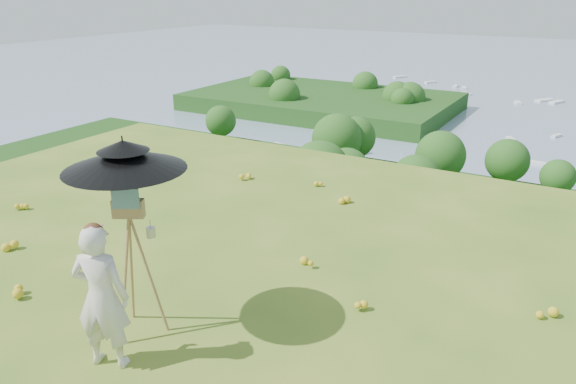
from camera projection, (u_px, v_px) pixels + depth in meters
The scene contains 11 objects.
ground at pixel (156, 304), 6.86m from camera, with size 14.00×14.00×0.00m, color #477120.
shoreline_tier at pixel (538, 279), 80.31m from camera, with size 170.00×28.00×8.00m, color #696354.
peninsula at pixel (322, 94), 177.94m from camera, with size 90.00×60.00×12.00m, color #163B10, non-canonical shape.
slope_trees at pixel (507, 259), 40.51m from camera, with size 110.00×50.00×6.00m, color #215519, non-canonical shape.
harbor_town at pixel (545, 238), 78.04m from camera, with size 110.00×22.00×5.00m, color silver, non-canonical shape.
moored_boats at pixel (533, 128), 155.17m from camera, with size 140.00×140.00×0.70m, color white, non-canonical shape.
wildflowers at pixel (169, 291), 7.04m from camera, with size 10.00×10.50×0.12m, color gold, non-canonical shape.
painter at pixel (101, 297), 5.54m from camera, with size 0.57×0.37×1.56m, color beige.
field_easel at pixel (134, 262), 6.05m from camera, with size 0.66×0.66×1.73m, color #9A7140, non-canonical shape.
sun_umbrella at pixel (126, 175), 5.74m from camera, with size 1.26×1.26×0.84m, color black, non-canonical shape.
painter_cap at pixel (92, 229), 5.28m from camera, with size 0.20×0.24×0.10m, color #C56C75, non-canonical shape.
Camera 1 is at (4.38, -4.35, 3.68)m, focal length 35.00 mm.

